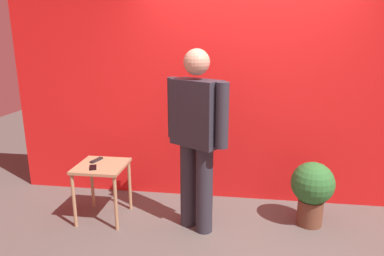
{
  "coord_description": "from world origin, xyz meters",
  "views": [
    {
      "loc": [
        -0.06,
        -2.79,
        1.92
      ],
      "look_at": [
        -0.53,
        0.55,
        1.03
      ],
      "focal_mm": 32.21,
      "sensor_mm": 36.0,
      "label": 1
    }
  ],
  "objects": [
    {
      "name": "side_table",
      "position": [
        -1.49,
        0.47,
        0.52
      ],
      "size": [
        0.51,
        0.51,
        0.62
      ],
      "color": "tan",
      "rests_on": "ground_plane"
    },
    {
      "name": "potted_plant",
      "position": [
        0.71,
        0.64,
        0.41
      ],
      "size": [
        0.44,
        0.44,
        0.69
      ],
      "color": "brown",
      "rests_on": "ground_plane"
    },
    {
      "name": "back_wall_red",
      "position": [
        0.0,
        1.22,
        1.34
      ],
      "size": [
        5.63,
        0.12,
        2.68
      ],
      "primitive_type": "cube",
      "color": "red",
      "rests_on": "ground_plane"
    },
    {
      "name": "standing_person",
      "position": [
        -0.47,
        0.41,
        1.02
      ],
      "size": [
        0.67,
        0.48,
        1.82
      ],
      "color": "#2D2D38",
      "rests_on": "ground_plane"
    },
    {
      "name": "cell_phone",
      "position": [
        -1.54,
        0.37,
        0.62
      ],
      "size": [
        0.12,
        0.16,
        0.01
      ],
      "primitive_type": "cube",
      "rotation": [
        0.0,
        0.0,
        0.4
      ],
      "color": "black",
      "rests_on": "side_table"
    },
    {
      "name": "tv_remote",
      "position": [
        -1.59,
        0.57,
        0.63
      ],
      "size": [
        0.09,
        0.18,
        0.02
      ],
      "primitive_type": "cube",
      "rotation": [
        0.0,
        0.0,
        -0.29
      ],
      "color": "black",
      "rests_on": "side_table"
    },
    {
      "name": "ground_plane",
      "position": [
        0.0,
        0.0,
        0.0
      ],
      "size": [
        12.0,
        12.0,
        0.0
      ],
      "primitive_type": "plane",
      "color": "#59544F"
    }
  ]
}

